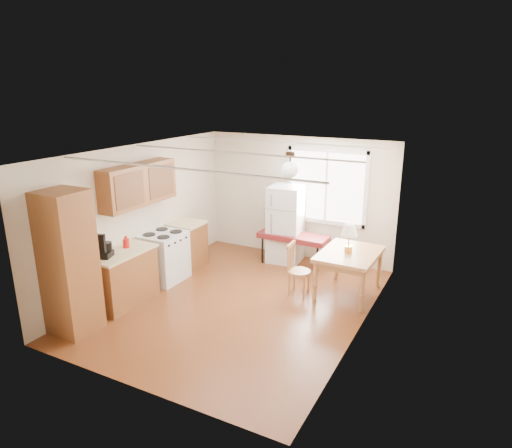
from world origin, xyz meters
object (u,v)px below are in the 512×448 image
Objects in this scene: refrigerator at (286,224)px; dining_table at (349,258)px; chair at (295,266)px; bench at (293,237)px.

dining_table is at bearing -36.27° from refrigerator.
chair is at bearing -65.42° from refrigerator.
refrigerator is 1.25× the size of dining_table.
chair is at bearing -65.34° from bench.
chair reaches higher than bench.
bench is at bearing 110.69° from chair.
refrigerator is 1.12× the size of bench.
chair is (0.53, -1.19, -0.07)m from bench.
bench is 1.60m from dining_table.
dining_table is (1.60, -0.96, -0.11)m from refrigerator.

